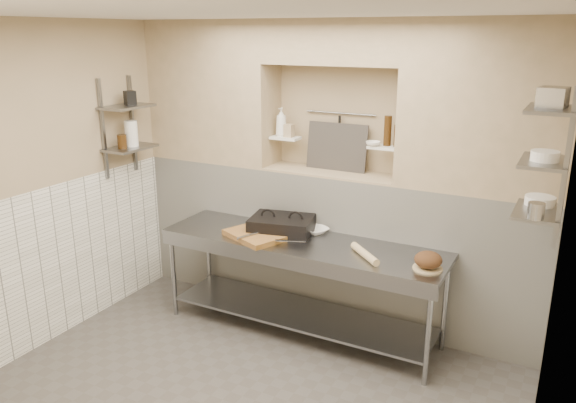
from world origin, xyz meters
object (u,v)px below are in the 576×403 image
Objects in this scene: mixing_bowl at (316,230)px; rolling_pin at (365,254)px; bread_loaf at (428,260)px; prep_table at (300,268)px; cutting_board at (255,235)px; bottle_soap at (281,122)px; jug_left at (131,134)px; bowl_alcove at (373,144)px; panini_press at (282,225)px.

mixing_bowl is 0.54× the size of rolling_pin.
prep_table is at bearing 176.15° from bread_loaf.
rolling_pin is (1.04, 0.03, 0.01)m from cutting_board.
prep_table is 9.42× the size of bottle_soap.
jug_left reaches higher than prep_table.
bottle_soap is (-0.53, 0.31, 0.92)m from mixing_bowl.
jug_left is at bearing 179.87° from cutting_board.
mixing_bowl is (0.44, 0.36, 0.00)m from cutting_board.
prep_table is 2.11m from jug_left.
panini_press is at bearing -150.03° from bowl_alcove.
bottle_soap reaches higher than bowl_alcove.
panini_press reaches higher than mixing_bowl.
jug_left is (-1.30, -0.67, -0.11)m from bottle_soap.
bowl_alcove is at bearing -2.72° from bottle_soap.
bowl_alcove is (0.86, 0.63, 0.81)m from cutting_board.
bread_loaf reaches higher than cutting_board.
mixing_bowl reaches higher than prep_table.
panini_press is 4.90× the size of bowl_alcove.
rolling_pin is at bearing -73.36° from bowl_alcove.
prep_table is 1.29m from bowl_alcove.
cutting_board is 1.56m from bread_loaf.
panini_press reaches higher than bread_loaf.
bottle_soap is (-1.13, 0.65, 0.92)m from rolling_pin.
cutting_board reaches higher than prep_table.
prep_table is 1.42m from bottle_soap.
jug_left is at bearing -152.64° from bottle_soap.
bread_loaf reaches higher than prep_table.
bowl_alcove is (-0.70, 0.60, 0.75)m from bread_loaf.
prep_table is 1.20m from bread_loaf.
cutting_board is at bearing -143.80° from bowl_alcove.
bottle_soap reaches higher than cutting_board.
jug_left is (-1.39, 0.00, 0.81)m from cutting_board.
jug_left reaches higher than panini_press.
mixing_bowl is 1.02× the size of bread_loaf.
bread_loaf is 3.04m from jug_left.
panini_press is 2.92× the size of bread_loaf.
bowl_alcove is (0.70, 0.41, 0.76)m from panini_press.
bowl_alcove is 2.33m from jug_left.
bowl_alcove reaches higher than panini_press.
bottle_soap is at bearing 97.74° from cutting_board.
bottle_soap is at bearing 131.41° from prep_table.
bread_loaf reaches higher than rolling_pin.
prep_table is 0.51m from cutting_board.
bowl_alcove is (0.45, 0.52, 1.09)m from prep_table.
prep_table is at bearing 14.94° from cutting_board.
bottle_soap is 2.13× the size of bowl_alcove.
cutting_board is 2.13× the size of jug_left.
panini_press is at bearing 8.09° from jug_left.
mixing_bowl is at bearing 14.42° from panini_press.
rolling_pin is at bearing 0.54° from jug_left.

